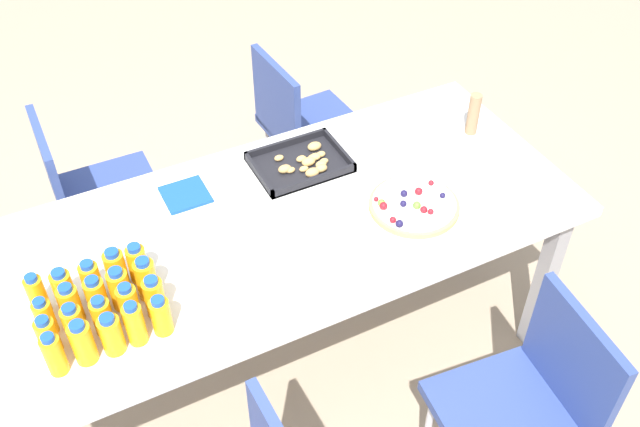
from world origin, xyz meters
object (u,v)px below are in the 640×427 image
juice_bottle_19 (138,263)px  juice_bottle_3 (135,324)px  juice_bottle_11 (71,305)px  juice_bottle_14 (146,279)px  juice_bottle_16 (64,290)px  cardboard_tube (473,114)px  party_table (274,238)px  napkin_stack (185,195)px  juice_bottle_2 (111,334)px  juice_bottle_7 (102,316)px  juice_bottle_5 (48,336)px  juice_bottle_6 (75,326)px  juice_bottle_12 (96,296)px  juice_bottle_17 (92,281)px  juice_bottle_9 (155,297)px  chair_near_right (529,400)px  juice_bottle_4 (161,316)px  snack_tray (302,163)px  juice_bottle_1 (83,343)px  chair_far_right (301,122)px  juice_bottle_10 (45,317)px  juice_bottle_15 (37,295)px  juice_bottle_0 (54,354)px  juice_bottle_13 (120,289)px  juice_bottle_18 (116,269)px  juice_bottle_8 (129,305)px  fruit_pizza (413,205)px  chair_far_left (90,190)px  plate_stack (312,240)px

juice_bottle_19 → juice_bottle_3: bearing=-108.0°
juice_bottle_11 → juice_bottle_14: juice_bottle_14 is taller
juice_bottle_16 → cardboard_tube: (1.55, 0.16, 0.02)m
party_table → juice_bottle_16: bearing=-176.2°
party_table → napkin_stack: napkin_stack is taller
juice_bottle_2 → juice_bottle_7: (-0.01, 0.07, -0.00)m
juice_bottle_5 → juice_bottle_6: bearing=-4.6°
juice_bottle_12 → juice_bottle_17: (0.00, 0.07, 0.00)m
juice_bottle_2 → juice_bottle_9: juice_bottle_9 is taller
juice_bottle_6 → juice_bottle_17: (0.08, 0.15, -0.01)m
chair_near_right → juice_bottle_11: juice_bottle_11 is taller
juice_bottle_3 → juice_bottle_19: 0.24m
juice_bottle_4 → snack_tray: juice_bottle_4 is taller
juice_bottle_1 → chair_far_right: bearing=42.4°
juice_bottle_3 → juice_bottle_5: bearing=161.5°
juice_bottle_9 → juice_bottle_14: 0.08m
chair_near_right → cardboard_tube: bearing=-17.8°
juice_bottle_10 → juice_bottle_19: 0.30m
chair_far_right → juice_bottle_15: juice_bottle_15 is taller
party_table → juice_bottle_4: juice_bottle_4 is taller
juice_bottle_0 → juice_bottle_14: size_ratio=0.99×
juice_bottle_13 → juice_bottle_18: 0.08m
juice_bottle_11 → napkin_stack: bearing=38.8°
juice_bottle_8 → juice_bottle_19: 0.16m
juice_bottle_4 → fruit_pizza: 0.92m
fruit_pizza → cardboard_tube: 0.50m
chair_far_left → juice_bottle_6: juice_bottle_6 is taller
juice_bottle_11 → juice_bottle_14: (0.22, -0.01, 0.00)m
juice_bottle_4 → juice_bottle_6: (-0.22, 0.07, 0.01)m
chair_far_right → juice_bottle_14: 1.34m
chair_far_right → juice_bottle_17: bearing=-55.6°
party_table → juice_bottle_19: bearing=-175.1°
juice_bottle_11 → juice_bottle_4: bearing=-35.0°
juice_bottle_11 → cardboard_tube: size_ratio=0.86×
juice_bottle_13 → juice_bottle_15: 0.23m
napkin_stack → juice_bottle_14: bearing=-122.8°
chair_near_right → juice_bottle_16: bearing=62.1°
juice_bottle_4 → juice_bottle_5: 0.30m
chair_near_right → juice_bottle_6: (-1.15, 0.61, 0.33)m
juice_bottle_2 → juice_bottle_18: size_ratio=0.95×
juice_bottle_0 → juice_bottle_7: bearing=26.9°
party_table → juice_bottle_16: 0.69m
juice_bottle_16 → fruit_pizza: juice_bottle_16 is taller
chair_near_right → juice_bottle_8: bearing=63.8°
juice_bottle_3 → juice_bottle_1: bearing=179.1°
chair_near_right → juice_bottle_9: (-0.92, 0.62, 0.32)m
party_table → juice_bottle_14: (-0.45, -0.12, 0.14)m
juice_bottle_3 → juice_bottle_13: (-0.00, 0.15, -0.00)m
plate_stack → chair_far_right: bearing=66.4°
chair_near_right → juice_bottle_11: bearing=64.3°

